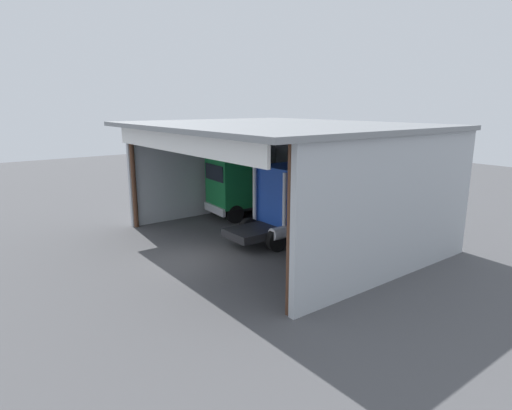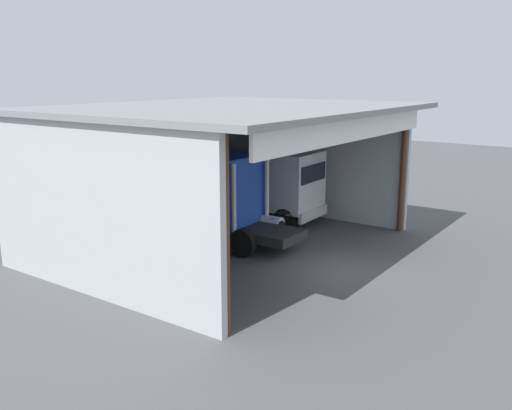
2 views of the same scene
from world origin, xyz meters
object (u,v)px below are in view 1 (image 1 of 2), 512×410
object	(u,v)px
truck_green_center_left_bay	(236,185)
truck_blue_yard_outside	(289,201)
tool_cart	(304,212)
truck_white_right_bay	(346,221)
oil_drum	(314,212)

from	to	relation	value
truck_green_center_left_bay	truck_blue_yard_outside	bearing A→B (deg)	179.76
truck_blue_yard_outside	tool_cart	xyz separation A→B (m)	(-1.97, 2.97, -1.39)
truck_blue_yard_outside	tool_cart	size ratio (longest dim) A/B	4.92
truck_white_right_bay	oil_drum	world-z (taller)	truck_white_right_bay
truck_green_center_left_bay	oil_drum	size ratio (longest dim) A/B	5.64
truck_blue_yard_outside	truck_white_right_bay	world-z (taller)	truck_blue_yard_outside
truck_green_center_left_bay	truck_blue_yard_outside	size ratio (longest dim) A/B	1.02
oil_drum	tool_cart	world-z (taller)	tool_cart
truck_green_center_left_bay	truck_blue_yard_outside	distance (m)	4.96
truck_green_center_left_bay	truck_white_right_bay	xyz separation A→B (m)	(8.75, -0.69, -0.12)
truck_blue_yard_outside	oil_drum	bearing A→B (deg)	116.94
truck_white_right_bay	tool_cart	size ratio (longest dim) A/B	4.55
oil_drum	truck_green_center_left_bay	bearing A→B (deg)	-134.17
truck_green_center_left_bay	oil_drum	xyz separation A→B (m)	(3.11, 3.20, -1.45)
truck_green_center_left_bay	tool_cart	world-z (taller)	truck_green_center_left_bay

